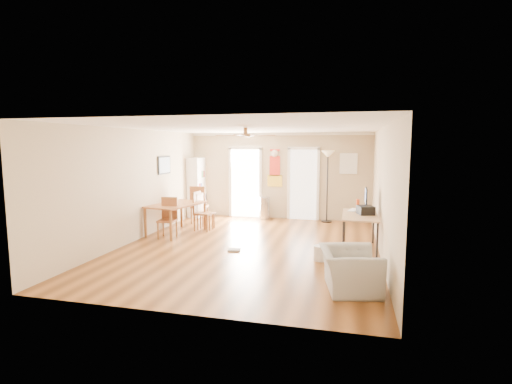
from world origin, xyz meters
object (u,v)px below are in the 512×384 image
(dining_chair_far, at_px, (199,204))
(computer_desk, at_px, (359,232))
(armchair, at_px, (350,270))
(dining_chair_right_b, at_px, (204,211))
(printer, at_px, (366,210))
(dining_chair_right_a, at_px, (206,211))
(trash_can, at_px, (264,208))
(dining_table, at_px, (177,218))
(wastebasket_a, at_px, (320,253))
(torchiere_lamp, at_px, (327,187))
(dining_chair_near, at_px, (167,218))
(bookshelf, at_px, (197,187))

(dining_chair_far, bearing_deg, computer_desk, 148.88)
(computer_desk, distance_m, armchair, 2.41)
(dining_chair_right_b, xyz_separation_m, printer, (4.05, -0.98, 0.36))
(dining_chair_right_b, bearing_deg, armchair, -128.67)
(dining_chair_right_a, relative_size, trash_can, 1.40)
(dining_table, relative_size, wastebasket_a, 5.19)
(trash_can, distance_m, torchiere_lamp, 1.99)
(dining_table, relative_size, dining_chair_far, 1.41)
(dining_chair_right_b, bearing_deg, computer_desk, -100.81)
(dining_table, height_order, armchair, dining_table)
(dining_chair_right_a, xyz_separation_m, computer_desk, (3.94, -1.19, -0.09))
(dining_chair_near, relative_size, wastebasket_a, 3.32)
(bookshelf, bearing_deg, dining_chair_right_b, -43.70)
(dining_chair_near, xyz_separation_m, torchiere_lamp, (3.61, 2.89, 0.56))
(dining_table, height_order, torchiere_lamp, torchiere_lamp)
(dining_chair_right_a, height_order, dining_chair_near, dining_chair_near)
(dining_chair_near, bearing_deg, dining_chair_right_a, 59.32)
(dining_chair_near, xyz_separation_m, dining_chair_far, (0.05, 1.92, 0.05))
(bookshelf, distance_m, computer_desk, 5.71)
(bookshelf, height_order, trash_can, bookshelf)
(dining_chair_right_a, bearing_deg, dining_chair_far, 35.58)
(torchiere_lamp, relative_size, printer, 5.88)
(trash_can, xyz_separation_m, printer, (2.84, -2.87, 0.53))
(dining_chair_far, height_order, wastebasket_a, dining_chair_far)
(bookshelf, distance_m, trash_can, 2.24)
(wastebasket_a, bearing_deg, dining_chair_near, 165.47)
(bookshelf, distance_m, dining_chair_near, 2.95)
(dining_chair_near, distance_m, printer, 4.60)
(dining_chair_right_a, relative_size, torchiere_lamp, 0.46)
(dining_chair_right_a, xyz_separation_m, trash_can, (1.21, 1.72, -0.13))
(dining_table, height_order, dining_chair_far, dining_chair_far)
(trash_can, bearing_deg, computer_desk, -46.89)
(computer_desk, bearing_deg, bookshelf, 149.30)
(printer, bearing_deg, dining_chair_right_a, 147.52)
(dining_chair_right_b, distance_m, armchair, 5.08)
(trash_can, height_order, printer, printer)
(dining_chair_right_a, bearing_deg, dining_chair_right_b, -177.57)
(dining_chair_right_b, distance_m, wastebasket_a, 3.77)
(dining_chair_right_b, relative_size, computer_desk, 0.70)
(bookshelf, relative_size, dining_chair_near, 1.90)
(dining_chair_far, distance_m, armchair, 6.06)
(bookshelf, xyz_separation_m, computer_desk, (4.89, -2.90, -0.53))
(torchiere_lamp, xyz_separation_m, computer_desk, (0.86, -2.90, -0.65))
(dining_chair_far, relative_size, torchiere_lamp, 0.51)
(dining_chair_near, xyz_separation_m, wastebasket_a, (3.73, -0.97, -0.34))
(bookshelf, xyz_separation_m, dining_chair_right_a, (0.95, -1.71, -0.45))
(dining_table, bearing_deg, dining_chair_right_b, 40.53)
(bookshelf, distance_m, dining_table, 2.45)
(dining_chair_near, relative_size, computer_desk, 0.67)
(trash_can, bearing_deg, dining_chair_right_b, -122.66)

